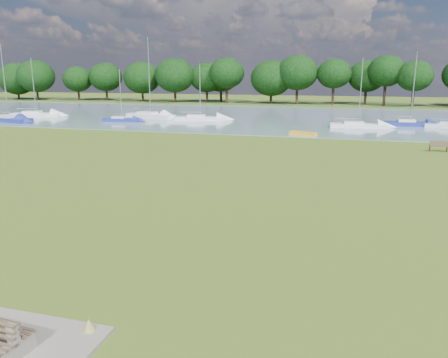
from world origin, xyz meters
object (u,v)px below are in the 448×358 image
(riverbank_bench, at_px, (439,146))
(sailboat_2, at_px, (358,124))
(sailboat_0, at_px, (200,117))
(sailboat_7, at_px, (410,122))
(sailboat_6, at_px, (8,118))
(sailboat_9, at_px, (121,118))
(kayak, at_px, (303,133))
(sailboat_4, at_px, (150,114))
(sailboat_8, at_px, (36,113))

(riverbank_bench, distance_m, sailboat_2, 15.90)
(sailboat_0, distance_m, sailboat_7, 25.99)
(sailboat_6, xyz_separation_m, sailboat_9, (14.00, 4.14, -0.09))
(sailboat_6, height_order, sailboat_7, sailboat_6)
(sailboat_9, bearing_deg, kayak, -19.85)
(riverbank_bench, bearing_deg, sailboat_9, 157.88)
(sailboat_2, bearing_deg, sailboat_0, 168.41)
(kayak, relative_size, sailboat_6, 0.30)
(sailboat_4, distance_m, sailboat_8, 17.04)
(sailboat_0, height_order, sailboat_4, sailboat_4)
(sailboat_8, distance_m, sailboat_9, 15.68)
(riverbank_bench, bearing_deg, sailboat_0, 144.73)
(sailboat_4, relative_size, sailboat_9, 1.64)
(kayak, height_order, sailboat_2, sailboat_2)
(sailboat_4, bearing_deg, sailboat_8, -153.40)
(riverbank_bench, height_order, sailboat_0, sailboat_0)
(sailboat_0, relative_size, sailboat_7, 0.86)
(sailboat_8, bearing_deg, sailboat_4, -7.49)
(sailboat_9, bearing_deg, sailboat_7, 2.45)
(riverbank_bench, height_order, sailboat_7, sailboat_7)
(sailboat_0, xyz_separation_m, sailboat_9, (-9.27, -4.16, -0.03))
(sailboat_4, xyz_separation_m, sailboat_7, (33.87, -0.78, -0.04))
(sailboat_8, height_order, sailboat_9, sailboat_8)
(sailboat_2, bearing_deg, riverbank_bench, -71.97)
(kayak, bearing_deg, sailboat_7, 67.12)
(kayak, bearing_deg, sailboat_6, -160.15)
(sailboat_8, relative_size, sailboat_9, 1.25)
(sailboat_7, bearing_deg, sailboat_4, 174.54)
(sailboat_4, bearing_deg, sailboat_0, 6.53)
(sailboat_6, relative_size, sailboat_8, 1.17)
(sailboat_7, bearing_deg, sailboat_0, 177.41)
(kayak, distance_m, sailboat_6, 37.97)
(sailboat_6, bearing_deg, sailboat_9, 29.58)
(sailboat_8, bearing_deg, riverbank_bench, -34.35)
(sailboat_2, distance_m, sailboat_6, 43.71)
(sailboat_7, height_order, sailboat_9, sailboat_7)
(riverbank_bench, xyz_separation_m, sailboat_2, (-6.04, 14.71, 0.02))
(riverbank_bench, xyz_separation_m, sailboat_4, (-33.99, 18.76, 0.13))
(sailboat_0, bearing_deg, kayak, -48.48)
(sailboat_2, height_order, sailboat_7, sailboat_7)
(sailboat_0, height_order, sailboat_8, sailboat_8)
(sailboat_4, height_order, sailboat_9, sailboat_4)
(sailboat_7, distance_m, sailboat_9, 35.59)
(sailboat_7, bearing_deg, sailboat_8, 178.12)
(sailboat_8, xyz_separation_m, sailboat_9, (15.42, -2.86, -0.06))
(sailboat_8, bearing_deg, sailboat_0, -13.88)
(sailboat_0, bearing_deg, sailboat_8, 169.69)
(sailboat_4, distance_m, sailboat_9, 5.81)
(sailboat_6, bearing_deg, sailboat_8, 114.60)
(sailboat_0, height_order, sailboat_6, sailboat_6)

